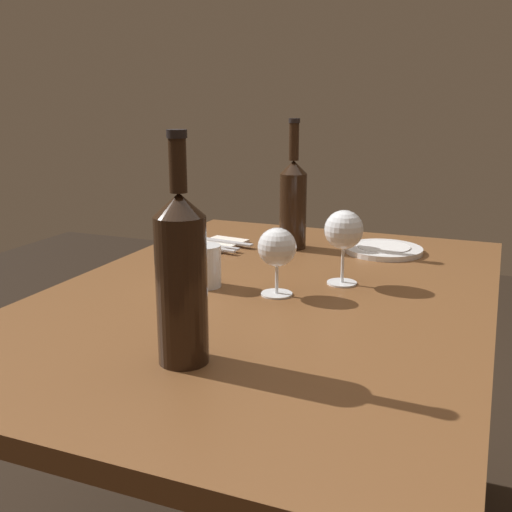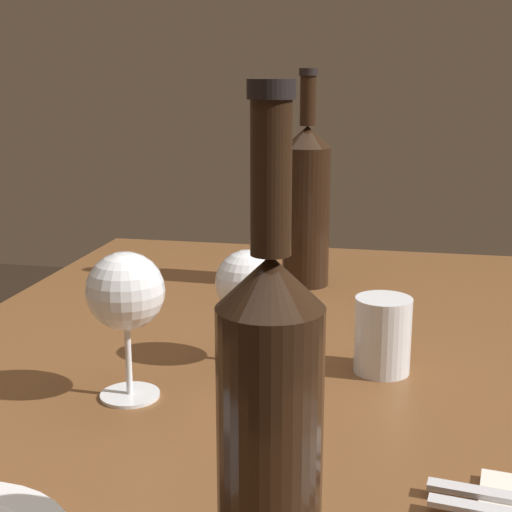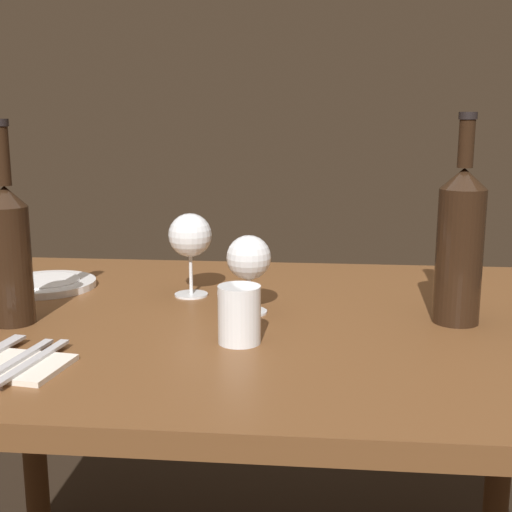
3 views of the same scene
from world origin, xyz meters
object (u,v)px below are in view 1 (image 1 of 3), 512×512
at_px(wine_bottle, 180,275).
at_px(folded_napkin, 215,245).
at_px(water_tumbler, 206,268).
at_px(fork_outer, 206,247).
at_px(wine_glass_left, 277,249).
at_px(wine_bottle_second, 293,201).
at_px(table_knife, 219,241).
at_px(dinner_plate, 384,249).
at_px(fork_inner, 210,245).
at_px(wine_glass_right, 344,231).

xyz_separation_m(wine_bottle, folded_napkin, (0.69, 0.28, -0.14)).
height_order(water_tumbler, fork_outer, water_tumbler).
distance_m(wine_glass_left, wine_bottle_second, 0.41).
relative_size(wine_bottle_second, water_tumbler, 3.76).
xyz_separation_m(wine_bottle_second, table_knife, (-0.04, 0.20, -0.12)).
bearing_deg(dinner_plate, folded_napkin, 104.57).
distance_m(wine_glass_left, table_knife, 0.47).
height_order(fork_outer, table_knife, same).
height_order(folded_napkin, table_knife, table_knife).
bearing_deg(fork_outer, wine_bottle_second, -58.89).
distance_m(wine_bottle, wine_bottle_second, 0.76).
relative_size(wine_glass_left, wine_bottle_second, 0.41).
height_order(wine_bottle, folded_napkin, wine_bottle).
bearing_deg(fork_inner, wine_glass_left, -134.86).
bearing_deg(fork_inner, fork_outer, 180.00).
height_order(folded_napkin, fork_inner, fork_inner).
distance_m(water_tumbler, dinner_plate, 0.54).
bearing_deg(fork_outer, water_tumbler, -153.52).
relative_size(wine_bottle_second, dinner_plate, 1.70).
xyz_separation_m(wine_glass_left, table_knife, (0.35, 0.30, -0.09)).
bearing_deg(water_tumbler, fork_outer, 26.48).
bearing_deg(folded_napkin, water_tumbler, -157.12).
bearing_deg(fork_inner, folded_napkin, 0.00).
bearing_deg(wine_bottle_second, wine_glass_right, -142.45).
height_order(wine_bottle, water_tumbler, wine_bottle).
distance_m(wine_bottle_second, fork_inner, 0.25).
bearing_deg(folded_napkin, wine_glass_right, -115.89).
bearing_deg(wine_glass_left, water_tumbler, 90.87).
bearing_deg(wine_bottle, table_knife, 21.15).
bearing_deg(table_knife, water_tumbler, -158.87).
xyz_separation_m(water_tumbler, fork_inner, (0.30, 0.14, -0.03)).
distance_m(wine_glass_right, fork_outer, 0.45).
relative_size(water_tumbler, table_knife, 0.44).
bearing_deg(folded_napkin, dinner_plate, -75.43).
bearing_deg(wine_bottle_second, dinner_plate, -79.75).
distance_m(wine_glass_left, folded_napkin, 0.45).
height_order(wine_bottle_second, fork_inner, wine_bottle_second).
distance_m(wine_glass_left, fork_inner, 0.43).
distance_m(folded_napkin, fork_inner, 0.03).
bearing_deg(wine_glass_left, fork_outer, 47.64).
distance_m(dinner_plate, fork_outer, 0.47).
relative_size(wine_glass_left, fork_outer, 0.79).
bearing_deg(wine_glass_left, wine_bottle, 176.20).
distance_m(wine_glass_left, dinner_plate, 0.47).
xyz_separation_m(wine_bottle, dinner_plate, (0.80, -0.16, -0.13)).
bearing_deg(wine_bottle, wine_glass_right, -15.01).
bearing_deg(wine_bottle, fork_outer, 23.54).
distance_m(wine_glass_right, dinner_plate, 0.33).
height_order(wine_glass_left, fork_inner, wine_glass_left).
xyz_separation_m(folded_napkin, fork_outer, (-0.05, 0.00, 0.01)).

